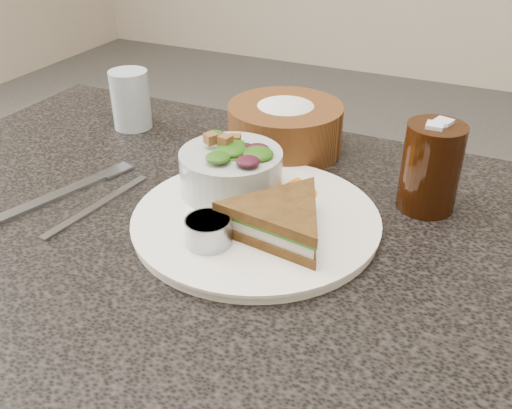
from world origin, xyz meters
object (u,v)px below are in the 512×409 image
object	(u,v)px
cola_glass	(431,163)
water_glass	(131,100)
sandwich	(281,220)
dressing_ramekin	(208,232)
bread_basket	(285,120)
dinner_plate	(256,220)
salad_bowl	(231,165)

from	to	relation	value
cola_glass	water_glass	bearing A→B (deg)	173.44
sandwich	dressing_ramekin	bearing A→B (deg)	-135.17
bread_basket	cola_glass	bearing A→B (deg)	-19.62
dinner_plate	sandwich	size ratio (longest dim) A/B	1.91
bread_basket	water_glass	distance (m)	0.27
cola_glass	water_glass	distance (m)	0.51
bread_basket	water_glass	xyz separation A→B (m)	(-0.27, -0.03, -0.00)
dinner_plate	salad_bowl	bearing A→B (deg)	142.04
water_glass	bread_basket	bearing A→B (deg)	5.40
water_glass	salad_bowl	bearing A→B (deg)	-29.09
dinner_plate	bread_basket	size ratio (longest dim) A/B	1.72
dinner_plate	sandwich	bearing A→B (deg)	-30.93
bread_basket	cola_glass	distance (m)	0.25
dinner_plate	bread_basket	distance (m)	0.23
dinner_plate	dressing_ramekin	bearing A→B (deg)	-107.30
salad_bowl	bread_basket	bearing A→B (deg)	88.70
bread_basket	dressing_ramekin	bearing A→B (deg)	-84.39
dinner_plate	salad_bowl	world-z (taller)	salad_bowl
sandwich	dressing_ramekin	distance (m)	0.09
salad_bowl	water_glass	distance (m)	0.31
salad_bowl	water_glass	world-z (taller)	water_glass
dinner_plate	salad_bowl	xyz separation A→B (m)	(-0.06, 0.04, 0.05)
sandwich	salad_bowl	size ratio (longest dim) A/B	1.18
bread_basket	water_glass	world-z (taller)	bread_basket
dressing_ramekin	bread_basket	world-z (taller)	bread_basket
dressing_ramekin	cola_glass	world-z (taller)	cola_glass
dinner_plate	water_glass	world-z (taller)	water_glass
dressing_ramekin	sandwich	bearing A→B (deg)	36.58
sandwich	dinner_plate	bearing A→B (deg)	157.33
cola_glass	dinner_plate	bearing A→B (deg)	-143.47
bread_basket	dinner_plate	bearing A→B (deg)	-76.39
salad_bowl	bread_basket	world-z (taller)	bread_basket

